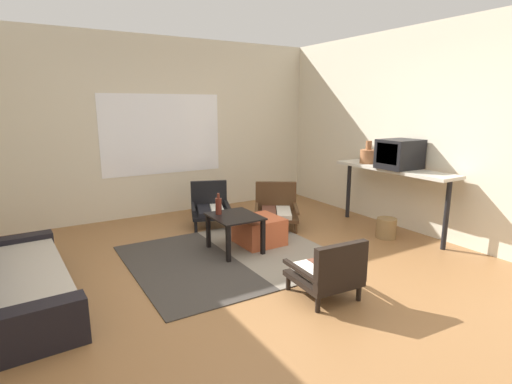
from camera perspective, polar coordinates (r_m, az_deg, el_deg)
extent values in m
plane|color=olive|center=(3.95, 1.51, -13.01)|extent=(7.80, 7.80, 0.00)
cube|color=beige|center=(6.37, -13.54, 9.01)|extent=(5.60, 0.12, 2.70)
cube|color=white|center=(6.32, -13.31, 8.09)|extent=(1.87, 0.01, 1.21)
cube|color=beige|center=(5.66, 23.44, 7.94)|extent=(0.12, 6.60, 2.70)
cube|color=#38332D|center=(4.38, -10.09, -10.47)|extent=(1.10, 1.99, 0.01)
cube|color=gray|center=(4.85, 2.24, -7.99)|extent=(1.10, 1.99, 0.01)
cube|color=black|center=(4.09, -30.81, -12.37)|extent=(0.86, 1.97, 0.20)
cube|color=#B2A899|center=(4.04, -30.62, -10.35)|extent=(0.75, 1.78, 0.10)
cube|color=black|center=(4.89, -31.57, -7.57)|extent=(0.77, 0.22, 0.36)
cube|color=black|center=(3.27, -29.95, -17.07)|extent=(0.77, 0.22, 0.36)
cube|color=black|center=(4.61, -3.09, -3.51)|extent=(0.52, 0.61, 0.02)
cube|color=black|center=(4.81, -6.89, -5.64)|extent=(0.04, 0.04, 0.42)
cube|color=black|center=(5.00, -2.22, -4.86)|extent=(0.04, 0.04, 0.42)
cube|color=black|center=(4.36, -4.01, -7.53)|extent=(0.04, 0.04, 0.42)
cube|color=black|center=(4.56, 1.00, -6.56)|extent=(0.04, 0.04, 0.42)
cylinder|color=black|center=(5.47, -4.00, -4.77)|extent=(0.04, 0.04, 0.16)
cylinder|color=black|center=(5.44, -8.67, -4.99)|extent=(0.04, 0.04, 0.16)
cylinder|color=black|center=(5.96, -4.59, -3.32)|extent=(0.04, 0.04, 0.16)
cylinder|color=black|center=(5.94, -8.87, -3.51)|extent=(0.04, 0.04, 0.16)
cube|color=black|center=(5.67, -6.56, -3.11)|extent=(0.70, 0.74, 0.05)
cube|color=silver|center=(5.64, -5.63, -2.59)|extent=(0.35, 0.56, 0.06)
cube|color=black|center=(5.63, -7.49, -2.67)|extent=(0.35, 0.56, 0.06)
cube|color=black|center=(5.87, -6.82, -0.31)|extent=(0.52, 0.25, 0.40)
cube|color=black|center=(5.66, -4.14, -1.88)|extent=(0.25, 0.58, 0.04)
cube|color=black|center=(5.63, -9.05, -2.09)|extent=(0.25, 0.58, 0.04)
cylinder|color=black|center=(3.81, 4.68, -12.88)|extent=(0.04, 0.04, 0.14)
cylinder|color=black|center=(4.04, 10.12, -11.49)|extent=(0.04, 0.04, 0.14)
cylinder|color=black|center=(3.47, 8.91, -15.71)|extent=(0.04, 0.04, 0.14)
cylinder|color=black|center=(3.72, 14.59, -13.92)|extent=(0.04, 0.04, 0.14)
cube|color=black|center=(3.71, 9.62, -12.12)|extent=(0.56, 0.58, 0.05)
cube|color=silver|center=(3.65, 8.29, -11.54)|extent=(0.20, 0.50, 0.06)
cube|color=brown|center=(3.76, 10.61, -10.94)|extent=(0.20, 0.50, 0.06)
cube|color=black|center=(3.45, 12.20, -10.31)|extent=(0.53, 0.10, 0.38)
cube|color=black|center=(3.54, 6.50, -11.27)|extent=(0.08, 0.55, 0.04)
cube|color=black|center=(3.81, 12.64, -9.72)|extent=(0.08, 0.55, 0.04)
cylinder|color=#472D19|center=(5.36, 5.76, -5.25)|extent=(0.04, 0.04, 0.14)
cylinder|color=#472D19|center=(5.34, 0.23, -5.24)|extent=(0.04, 0.04, 0.14)
cylinder|color=#472D19|center=(5.88, 5.35, -3.63)|extent=(0.04, 0.04, 0.14)
cylinder|color=#472D19|center=(5.86, 0.32, -3.62)|extent=(0.04, 0.04, 0.14)
cube|color=#472D19|center=(5.58, 2.93, -3.45)|extent=(0.84, 0.84, 0.05)
cube|color=beige|center=(5.55, 4.01, -2.96)|extent=(0.47, 0.58, 0.06)
cube|color=brown|center=(5.54, 1.86, -2.96)|extent=(0.47, 0.58, 0.06)
cube|color=#472D19|center=(5.79, 2.87, -0.51)|extent=(0.54, 0.38, 0.41)
cube|color=#472D19|center=(5.56, 5.79, -2.31)|extent=(0.37, 0.55, 0.04)
cube|color=#472D19|center=(5.54, 0.08, -2.29)|extent=(0.37, 0.55, 0.04)
cube|color=#BC5633|center=(4.92, 0.47, -5.63)|extent=(0.52, 0.52, 0.34)
cube|color=beige|center=(5.56, 19.24, 3.15)|extent=(0.42, 1.75, 0.04)
cylinder|color=black|center=(5.18, 25.76, -3.06)|extent=(0.06, 0.06, 0.84)
cylinder|color=black|center=(6.18, 13.20, 0.24)|extent=(0.06, 0.06, 0.84)
cube|color=black|center=(5.49, 20.03, 5.17)|extent=(0.50, 0.42, 0.38)
cube|color=black|center=(5.30, 18.36, 5.27)|extent=(0.01, 0.33, 0.26)
cylinder|color=#935B38|center=(5.85, 15.86, 4.95)|extent=(0.23, 0.23, 0.19)
cylinder|color=#935B38|center=(5.83, 15.95, 6.49)|extent=(0.08, 0.08, 0.13)
cylinder|color=#5B2319|center=(4.65, -5.43, -2.05)|extent=(0.07, 0.07, 0.19)
cylinder|color=#5B2319|center=(4.62, -5.46, -0.54)|extent=(0.03, 0.03, 0.06)
cylinder|color=olive|center=(5.43, 18.28, -4.96)|extent=(0.25, 0.25, 0.26)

